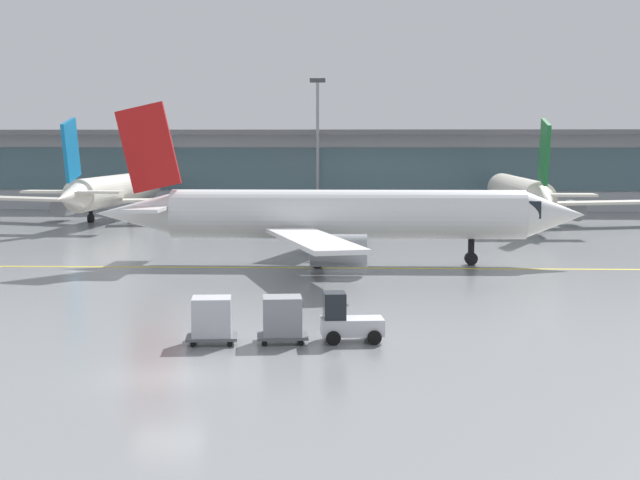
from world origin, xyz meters
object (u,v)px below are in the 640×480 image
object	(u,v)px
baggage_tug	(347,321)
taxiing_regional_jet	(341,216)
gate_airplane_1	(115,191)
cargo_dolly_trailing	(212,319)
apron_light_mast_1	(318,140)
gate_airplane_2	(519,194)
cargo_dolly_lead	(282,318)

from	to	relation	value
baggage_tug	taxiing_regional_jet	bearing A→B (deg)	85.28
gate_airplane_1	baggage_tug	size ratio (longest dim) A/B	11.41
cargo_dolly_trailing	apron_light_mast_1	distance (m)	74.94
gate_airplane_2	baggage_tug	xyz separation A→B (m)	(-14.87, -57.90, -2.20)
baggage_tug	gate_airplane_2	bearing A→B (deg)	67.89
gate_airplane_2	cargo_dolly_trailing	distance (m)	62.16
cargo_dolly_trailing	baggage_tug	bearing A→B (deg)	-0.00
gate_airplane_2	cargo_dolly_trailing	bearing A→B (deg)	158.85
gate_airplane_1	baggage_tug	world-z (taller)	gate_airplane_1
baggage_tug	cargo_dolly_lead	size ratio (longest dim) A/B	1.20
taxiing_regional_jet	cargo_dolly_lead	distance (m)	26.36
gate_airplane_1	gate_airplane_2	world-z (taller)	gate_airplane_1
gate_airplane_1	baggage_tug	xyz separation A→B (m)	(26.17, -59.57, -2.24)
gate_airplane_1	cargo_dolly_lead	xyz separation A→B (m)	(23.49, -59.93, -2.08)
cargo_dolly_trailing	cargo_dolly_lead	bearing A→B (deg)	-0.00
gate_airplane_2	apron_light_mast_1	distance (m)	26.91
cargo_dolly_trailing	apron_light_mast_1	bearing A→B (deg)	82.74
cargo_dolly_lead	cargo_dolly_trailing	size ratio (longest dim) A/B	1.00
baggage_tug	cargo_dolly_lead	bearing A→B (deg)	180.00
taxiing_regional_jet	apron_light_mast_1	distance (m)	48.46
gate_airplane_2	gate_airplane_1	bearing A→B (deg)	85.75
cargo_dolly_trailing	gate_airplane_1	bearing A→B (deg)	101.14
taxiing_regional_jet	cargo_dolly_trailing	xyz separation A→B (m)	(-4.24, -26.62, -2.25)
gate_airplane_1	cargo_dolly_trailing	bearing A→B (deg)	-158.68
gate_airplane_1	taxiing_regional_jet	distance (m)	41.86
taxiing_regional_jet	baggage_tug	bearing A→B (deg)	-88.49
cargo_dolly_lead	apron_light_mast_1	xyz separation A→B (m)	(-3.48, 74.18, 7.37)
apron_light_mast_1	taxiing_regional_jet	bearing A→B (deg)	-84.26
gate_airplane_1	taxiing_regional_jet	bearing A→B (deg)	-141.15
gate_airplane_1	gate_airplane_2	distance (m)	41.08
baggage_tug	cargo_dolly_lead	world-z (taller)	baggage_tug
apron_light_mast_1	cargo_dolly_trailing	bearing A→B (deg)	-89.55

